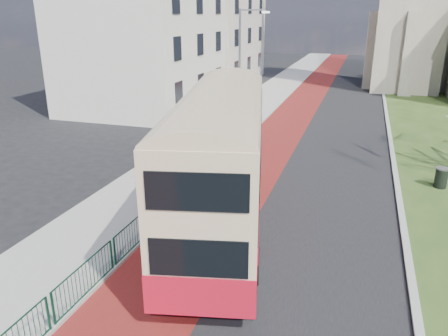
% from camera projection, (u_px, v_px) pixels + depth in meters
% --- Properties ---
extents(ground, '(160.00, 160.00, 0.00)m').
position_uv_depth(ground, '(222.00, 252.00, 15.09)').
color(ground, black).
rests_on(ground, ground).
extents(road_carriageway, '(9.00, 120.00, 0.01)m').
position_uv_depth(road_carriageway, '(323.00, 124.00, 32.61)').
color(road_carriageway, black).
rests_on(road_carriageway, ground).
extents(bus_lane, '(3.40, 120.00, 0.01)m').
position_uv_depth(bus_lane, '(287.00, 121.00, 33.39)').
color(bus_lane, '#591414').
rests_on(bus_lane, ground).
extents(pavement_west, '(4.00, 120.00, 0.12)m').
position_uv_depth(pavement_west, '(240.00, 117.00, 34.46)').
color(pavement_west, gray).
rests_on(pavement_west, ground).
extents(kerb_west, '(0.25, 120.00, 0.13)m').
position_uv_depth(kerb_west, '(264.00, 119.00, 33.88)').
color(kerb_west, '#999993').
rests_on(kerb_west, ground).
extents(kerb_east, '(0.25, 80.00, 0.13)m').
position_uv_depth(kerb_east, '(388.00, 121.00, 33.07)').
color(kerb_east, '#999993').
rests_on(kerb_east, ground).
extents(pedestrian_railing, '(0.07, 24.00, 1.12)m').
position_uv_depth(pedestrian_railing, '(186.00, 186.00, 19.34)').
color(pedestrian_railing, '#0D3B25').
rests_on(pedestrian_railing, ground).
extents(street_block_near, '(10.30, 14.30, 13.00)m').
position_uv_depth(street_block_near, '(144.00, 30.00, 36.67)').
color(street_block_near, silver).
rests_on(street_block_near, ground).
extents(street_block_far, '(10.30, 16.30, 11.50)m').
position_uv_depth(street_block_far, '(208.00, 32.00, 51.29)').
color(street_block_far, beige).
rests_on(street_block_far, ground).
extents(streetlamp, '(2.13, 0.18, 8.00)m').
position_uv_depth(streetlamp, '(242.00, 61.00, 30.96)').
color(streetlamp, gray).
rests_on(streetlamp, pavement_west).
extents(bus, '(5.48, 12.57, 5.12)m').
position_uv_depth(bus, '(221.00, 154.00, 15.98)').
color(bus, '#B11023').
rests_on(bus, ground).
extents(litter_bin, '(0.79, 0.79, 0.97)m').
position_uv_depth(litter_bin, '(441.00, 178.00, 20.44)').
color(litter_bin, black).
rests_on(litter_bin, grass_green).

